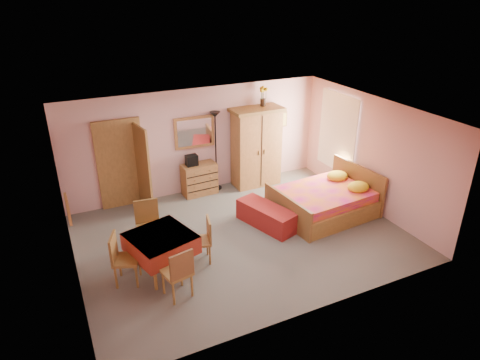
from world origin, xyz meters
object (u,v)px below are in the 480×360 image
wall_mirror (194,132)px  chair_east (200,241)px  floor_lamp (216,152)px  bed (324,194)px  bench (266,216)px  chest_of_drawers (199,179)px  dining_table (162,253)px  chair_south (177,272)px  chair_north (149,228)px  wardrobe (256,147)px  sunflower_vase (263,96)px  stereo (192,160)px  chair_west (126,259)px

wall_mirror → chair_east: size_ratio=1.11×
floor_lamp → bed: size_ratio=0.95×
bench → bed: bearing=-3.8°
chest_of_drawers → dining_table: (-1.73, -2.68, -0.02)m
chair_south → chair_north: chair_north is taller
wardrobe → chair_north: 3.81m
chair_south → chest_of_drawers: bearing=52.0°
chair_south → sunflower_vase: bearing=33.4°
floor_lamp → chair_south: 4.19m
chair_east → chest_of_drawers: bearing=-7.4°
floor_lamp → bench: size_ratio=1.46×
floor_lamp → sunflower_vase: bearing=-2.8°
stereo → floor_lamp: 0.68m
chest_of_drawers → wardrobe: wardrobe is taller
stereo → chair_south: 3.80m
wardrobe → dining_table: (-3.26, -2.60, -0.64)m
sunflower_vase → chair_west: bearing=-146.1°
stereo → chest_of_drawers: bearing=-4.3°
sunflower_vase → bench: sunflower_vase is taller
stereo → bed: size_ratio=0.13×
chair_south → chair_north: (-0.07, 1.51, 0.04)m
bed → bench: size_ratio=1.53×
stereo → bench: size_ratio=0.20×
sunflower_vase → bed: 2.87m
chair_west → chair_east: bearing=113.8°
wardrobe → chair_east: wardrobe is taller
chair_north → bench: bearing=-176.6°
wall_mirror → bed: wall_mirror is taller
dining_table → chair_south: bearing=-87.0°
floor_lamp → bench: 2.33m
wardrobe → chair_west: 4.74m
chair_west → dining_table: bearing=115.9°
wall_mirror → wardrobe: bearing=-8.2°
bed → chair_south: bed is taller
wall_mirror → wardrobe: 1.65m
sunflower_vase → bench: 3.11m
floor_lamp → sunflower_vase: size_ratio=4.11×
chair_south → chair_north: bearing=80.8°
bed → stereo: bearing=132.2°
floor_lamp → sunflower_vase: sunflower_vase is taller
wardrobe → bed: bearing=-73.8°
wall_mirror → chair_south: 4.17m
bed → floor_lamp: bearing=121.6°
sunflower_vase → chair_south: size_ratio=0.52×
floor_lamp → bed: floor_lamp is taller
bed → bench: bearing=171.5°
floor_lamp → chair_east: (-1.49, -2.78, -0.57)m
chest_of_drawers → sunflower_vase: (1.76, 0.03, 1.88)m
chest_of_drawers → floor_lamp: bearing=8.1°
chest_of_drawers → bench: chest_of_drawers is taller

